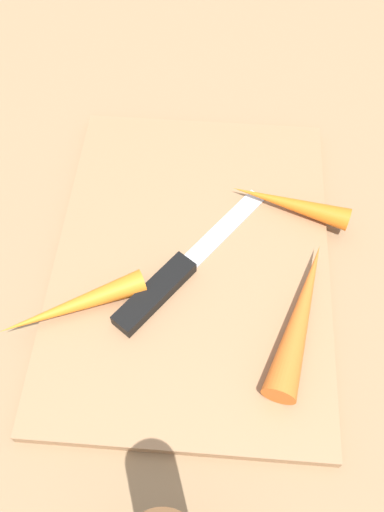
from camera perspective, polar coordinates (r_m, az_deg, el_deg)
ground_plane at (r=0.52m, az=0.00°, el=-0.69°), size 1.40×1.40×0.00m
cutting_board at (r=0.52m, az=0.00°, el=-0.35°), size 0.36×0.26×0.01m
knife at (r=0.49m, az=-2.88°, el=-2.96°), size 0.17×0.14×0.01m
carrot_longest at (r=0.48m, az=11.42°, el=-6.17°), size 0.15×0.07×0.03m
carrot_shortest at (r=0.54m, az=10.29°, el=5.46°), size 0.05×0.12×0.02m
carrot_medium at (r=0.49m, az=-12.47°, el=-5.16°), size 0.08×0.13×0.02m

